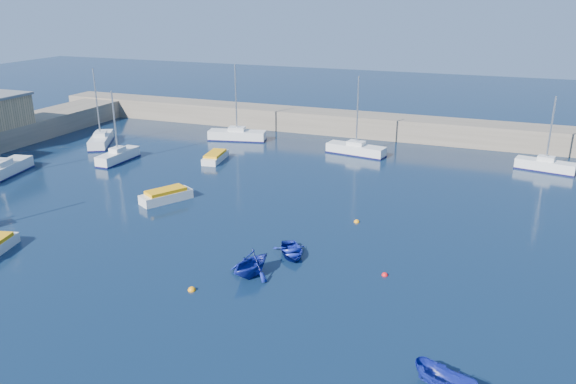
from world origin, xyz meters
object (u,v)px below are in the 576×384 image
(sailboat_5, at_px, (237,135))
(sailboat_6, at_px, (356,149))
(motorboat_1, at_px, (166,195))
(dinghy_center, at_px, (291,251))
(dinghy_right, at_px, (445,381))
(sailboat_3, at_px, (118,156))
(sailboat_7, at_px, (545,165))
(sailboat_2, at_px, (1,170))
(sailboat_4, at_px, (101,140))
(dinghy_left, at_px, (251,263))
(motorboat_2, at_px, (215,157))

(sailboat_5, height_order, sailboat_6, sailboat_5)
(sailboat_6, relative_size, motorboat_1, 1.86)
(sailboat_5, distance_m, motorboat_1, 21.99)
(dinghy_center, xyz_separation_m, dinghy_right, (11.35, -10.59, 0.28))
(sailboat_3, bearing_deg, sailboat_7, 17.66)
(sailboat_2, height_order, sailboat_4, sailboat_2)
(motorboat_1, height_order, dinghy_left, dinghy_left)
(sailboat_7, distance_m, motorboat_1, 37.49)
(motorboat_1, relative_size, motorboat_2, 1.00)
(sailboat_6, distance_m, sailboat_7, 19.40)
(sailboat_6, bearing_deg, motorboat_1, 160.46)
(sailboat_2, height_order, sailboat_7, sailboat_2)
(sailboat_2, height_order, sailboat_5, sailboat_2)
(sailboat_2, bearing_deg, motorboat_2, 25.39)
(sailboat_4, height_order, dinghy_left, sailboat_4)
(sailboat_4, distance_m, motorboat_1, 22.64)
(sailboat_5, xyz_separation_m, motorboat_1, (3.81, -21.66, -0.14))
(dinghy_right, bearing_deg, sailboat_2, 94.44)
(sailboat_7, xyz_separation_m, motorboat_2, (-32.82, -8.72, -0.17))
(motorboat_1, relative_size, dinghy_right, 1.49)
(motorboat_1, distance_m, dinghy_left, 15.86)
(motorboat_1, bearing_deg, sailboat_6, 90.13)
(sailboat_7, xyz_separation_m, dinghy_center, (-16.92, -27.51, -0.28))
(sailboat_6, distance_m, motorboat_2, 15.57)
(sailboat_7, bearing_deg, sailboat_4, 110.73)
(sailboat_3, xyz_separation_m, sailboat_6, (22.94, 11.89, -0.01))
(sailboat_2, xyz_separation_m, sailboat_6, (30.24, 20.44, -0.05))
(sailboat_4, height_order, dinghy_center, sailboat_4)
(sailboat_4, relative_size, motorboat_2, 1.91)
(motorboat_1, bearing_deg, sailboat_3, 172.37)
(sailboat_2, height_order, dinghy_left, sailboat_2)
(dinghy_center, bearing_deg, sailboat_5, 92.22)
(sailboat_2, bearing_deg, dinghy_center, -22.19)
(sailboat_7, relative_size, motorboat_1, 1.62)
(sailboat_7, bearing_deg, dinghy_left, 161.51)
(dinghy_center, height_order, dinghy_right, dinghy_right)
(sailboat_4, bearing_deg, dinghy_left, -67.08)
(dinghy_center, distance_m, dinghy_left, 3.88)
(dinghy_right, bearing_deg, sailboat_7, 17.02)
(motorboat_1, height_order, dinghy_right, dinghy_right)
(sailboat_5, distance_m, sailboat_7, 34.61)
(sailboat_2, height_order, sailboat_6, sailboat_2)
(motorboat_1, bearing_deg, sailboat_4, 171.53)
(sailboat_4, relative_size, sailboat_5, 0.98)
(sailboat_5, relative_size, dinghy_center, 2.90)
(sailboat_3, height_order, sailboat_5, sailboat_5)
(motorboat_1, bearing_deg, dinghy_left, -8.62)
(sailboat_6, bearing_deg, motorboat_2, 129.87)
(motorboat_1, xyz_separation_m, motorboat_2, (-2.02, 12.66, -0.08))
(dinghy_left, bearing_deg, dinghy_right, -14.08)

